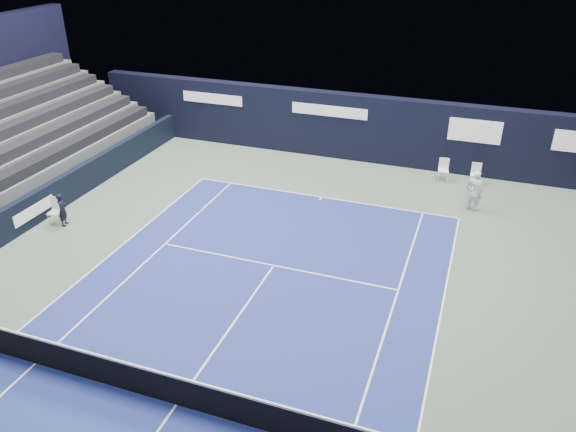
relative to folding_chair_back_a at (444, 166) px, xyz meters
name	(u,v)px	position (x,y,z in m)	size (l,w,h in m)	color
ground	(214,351)	(-4.46, -13.43, -0.65)	(48.00, 48.00, 0.00)	#505F56
court_surface	(176,405)	(-4.46, -15.43, -0.64)	(10.97, 23.77, 0.01)	navy
folding_chair_back_a	(444,166)	(0.00, 0.00, 0.00)	(0.49, 0.52, 0.97)	white
folding_chair_back_b	(476,172)	(1.36, -0.01, -0.11)	(0.43, 0.42, 0.94)	silver
line_judge_chair	(56,209)	(-13.17, -9.01, -0.05)	(0.52, 0.51, 1.04)	white
line_judge	(62,209)	(-12.82, -9.05, 0.00)	(0.47, 0.31, 1.29)	black
court_markings	(176,405)	(-4.46, -15.43, -0.64)	(11.03, 23.83, 0.00)	white
tennis_net	(174,389)	(-4.46, -15.43, -0.14)	(12.90, 0.10, 1.10)	black
back_sponsor_wall	(351,127)	(-4.46, 1.07, 0.90)	(26.00, 0.63, 3.10)	black
side_barrier_left	(30,210)	(-13.96, -9.46, -0.05)	(0.33, 22.00, 1.20)	black
tennis_player	(475,190)	(1.42, -2.55, 0.17)	(0.70, 0.90, 1.63)	silver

